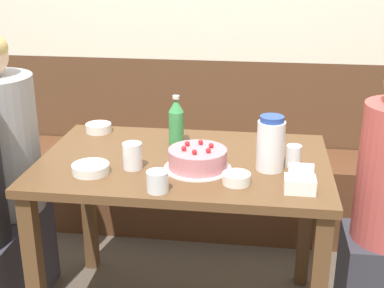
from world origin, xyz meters
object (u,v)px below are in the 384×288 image
object	(u,v)px
bowl_rice_small	(91,169)
bowl_side_dish	(99,128)
glass_water_tall	(132,156)
person_teal_shirt	(1,174)
water_pitcher	(271,144)
soju_bottle	(176,122)
glass_shot_small	(294,156)
glass_tumbler_short	(158,181)
bench_seat	(205,191)
birthday_cake	(198,159)
bowl_soup_white	(236,178)
napkin_holder	(300,182)

from	to	relation	value
bowl_rice_small	bowl_side_dish	world-z (taller)	bowl_side_dish
glass_water_tall	person_teal_shirt	xyz separation A→B (m)	(-0.67, 0.20, -0.20)
bowl_side_dish	glass_water_tall	distance (m)	0.49
water_pitcher	soju_bottle	xyz separation A→B (m)	(-0.41, 0.23, -0.00)
bowl_rice_small	glass_water_tall	xyz separation A→B (m)	(0.15, 0.07, 0.03)
bowl_rice_small	glass_shot_small	distance (m)	0.79
water_pitcher	soju_bottle	bearing A→B (deg)	150.91
bowl_side_dish	soju_bottle	bearing A→B (deg)	-16.94
water_pitcher	glass_water_tall	bearing A→B (deg)	-173.11
water_pitcher	glass_tumbler_short	bearing A→B (deg)	-146.94
bowl_rice_small	bench_seat	bearing A→B (deg)	71.84
glass_water_tall	glass_shot_small	world-z (taller)	glass_water_tall
water_pitcher	bowl_rice_small	xyz separation A→B (m)	(-0.68, -0.13, -0.09)
bench_seat	person_teal_shirt	distance (m)	1.20
bowl_rice_small	glass_tumbler_short	distance (m)	0.31
bench_seat	birthday_cake	world-z (taller)	birthday_cake
bowl_side_dish	glass_tumbler_short	bearing A→B (deg)	-56.26
person_teal_shirt	soju_bottle	bearing A→B (deg)	6.67
birthday_cake	water_pitcher	xyz separation A→B (m)	(0.28, 0.03, 0.07)
glass_tumbler_short	bowl_soup_white	bearing A→B (deg)	21.03
glass_water_tall	person_teal_shirt	bearing A→B (deg)	163.49
person_teal_shirt	glass_shot_small	bearing A→B (deg)	-3.96
birthday_cake	soju_bottle	size ratio (longest dim) A/B	1.19
bowl_soup_white	glass_shot_small	distance (m)	0.29
soju_bottle	bowl_side_dish	bearing A→B (deg)	163.06
water_pitcher	bowl_soup_white	world-z (taller)	water_pitcher
bowl_rice_small	glass_tumbler_short	bearing A→B (deg)	-23.84
soju_bottle	bowl_soup_white	xyz separation A→B (m)	(0.28, -0.38, -0.09)
birthday_cake	water_pitcher	size ratio (longest dim) A/B	1.22
birthday_cake	glass_shot_small	distance (m)	0.38
bowl_side_dish	person_teal_shirt	bearing A→B (deg)	-152.28
bench_seat	bowl_rice_small	distance (m)	1.20
bowl_soup_white	glass_shot_small	bearing A→B (deg)	42.51
bench_seat	soju_bottle	bearing A→B (deg)	-95.02
bench_seat	bowl_side_dish	bearing A→B (deg)	-129.57
bench_seat	water_pitcher	distance (m)	1.15
glass_shot_small	person_teal_shirt	xyz separation A→B (m)	(-1.29, 0.09, -0.19)
glass_water_tall	glass_shot_small	size ratio (longest dim) A/B	1.21
birthday_cake	bowl_side_dish	bearing A→B (deg)	143.80
birthday_cake	bowl_soup_white	world-z (taller)	birthday_cake
bench_seat	glass_shot_small	size ratio (longest dim) A/B	27.45
bowl_soup_white	soju_bottle	bearing A→B (deg)	127.08
napkin_holder	bowl_rice_small	bearing A→B (deg)	175.44
bowl_side_dish	glass_shot_small	xyz separation A→B (m)	(0.89, -0.30, 0.02)
bowl_side_dish	person_teal_shirt	xyz separation A→B (m)	(-0.40, -0.21, -0.17)
bowl_rice_small	person_teal_shirt	xyz separation A→B (m)	(-0.52, 0.26, -0.16)
birthday_cake	glass_tumbler_short	distance (m)	0.25
bench_seat	glass_tumbler_short	world-z (taller)	glass_tumbler_short
soju_bottle	bowl_side_dish	size ratio (longest dim) A/B	1.86
napkin_holder	glass_water_tall	xyz separation A→B (m)	(-0.64, 0.13, 0.01)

